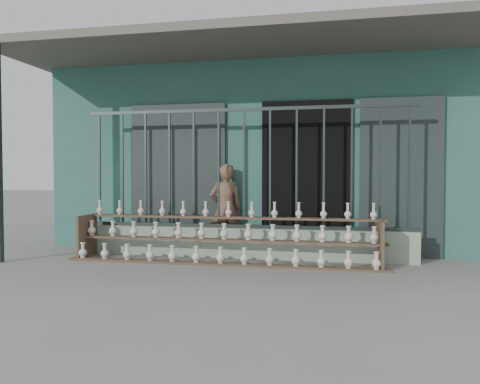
# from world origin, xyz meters

# --- Properties ---
(ground) EXTENTS (60.00, 60.00, 0.00)m
(ground) POSITION_xyz_m (0.00, 0.00, 0.00)
(ground) COLOR slate
(workshop_building) EXTENTS (7.40, 6.60, 3.21)m
(workshop_building) POSITION_xyz_m (0.00, 4.23, 1.62)
(workshop_building) COLOR #2C5D53
(workshop_building) RESTS_ON ground
(parapet_wall) EXTENTS (5.00, 0.20, 0.45)m
(parapet_wall) POSITION_xyz_m (0.00, 1.30, 0.23)
(parapet_wall) COLOR #8FA78F
(parapet_wall) RESTS_ON ground
(security_fence) EXTENTS (5.00, 0.04, 1.80)m
(security_fence) POSITION_xyz_m (-0.00, 1.30, 1.35)
(security_fence) COLOR #283330
(security_fence) RESTS_ON parapet_wall
(shelf_rack) EXTENTS (4.50, 0.68, 0.85)m
(shelf_rack) POSITION_xyz_m (-0.21, 0.88, 0.36)
(shelf_rack) COLOR brown
(shelf_rack) RESTS_ON ground
(elderly_woman) EXTENTS (0.60, 0.48, 1.42)m
(elderly_woman) POSITION_xyz_m (-0.35, 1.59, 0.71)
(elderly_woman) COLOR brown
(elderly_woman) RESTS_ON ground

